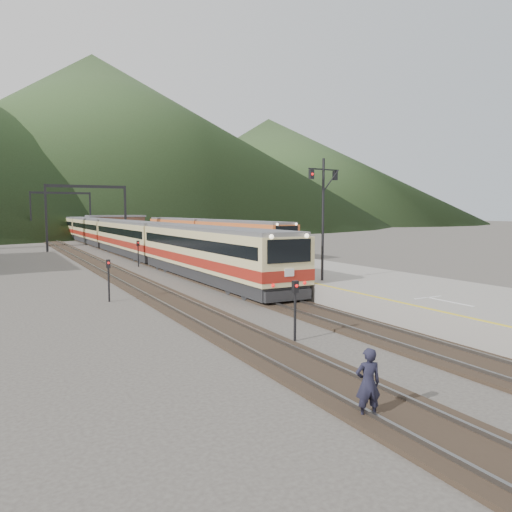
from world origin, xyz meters
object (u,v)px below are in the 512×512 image
worker (368,383)px  signal_mast (323,206)px  main_train (95,230)px  second_train (205,232)px

worker → signal_mast: bearing=-103.9°
main_train → worker: size_ratio=63.20×
main_train → second_train: 18.31m
second_train → worker: (-17.19, -51.97, -1.21)m
second_train → worker: bearing=-108.3°
second_train → worker: size_ratio=23.99×
main_train → second_train: (11.50, -14.25, -0.09)m
second_train → signal_mast: signal_mast is taller
signal_mast → main_train: bearing=93.1°
main_train → worker: (-5.69, -66.22, -1.29)m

